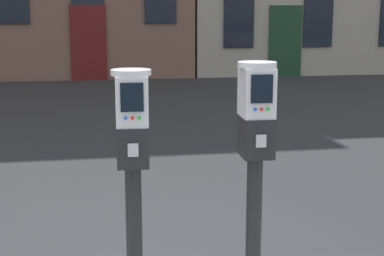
% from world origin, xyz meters
% --- Properties ---
extents(parking_meter_near_kerb, '(0.22, 0.26, 1.47)m').
position_xyz_m(parking_meter_near_kerb, '(-0.27, -0.20, 1.15)').
color(parking_meter_near_kerb, black).
rests_on(parking_meter_near_kerb, sidewalk_slab).
extents(parking_meter_twin_adjacent, '(0.22, 0.26, 1.50)m').
position_xyz_m(parking_meter_twin_adjacent, '(0.42, -0.20, 1.17)').
color(parking_meter_twin_adjacent, black).
rests_on(parking_meter_twin_adjacent, sidewalk_slab).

